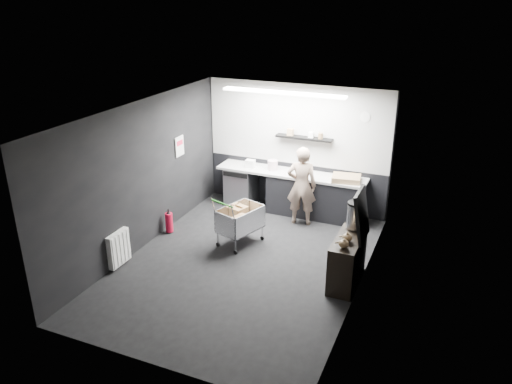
% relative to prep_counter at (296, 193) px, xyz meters
% --- Properties ---
extents(floor, '(5.50, 5.50, 0.00)m').
position_rel_prep_counter_xyz_m(floor, '(-0.14, -2.42, -0.46)').
color(floor, black).
rests_on(floor, ground).
extents(ceiling, '(5.50, 5.50, 0.00)m').
position_rel_prep_counter_xyz_m(ceiling, '(-0.14, -2.42, 2.24)').
color(ceiling, silver).
rests_on(ceiling, wall_back).
extents(wall_back, '(5.50, 0.00, 5.50)m').
position_rel_prep_counter_xyz_m(wall_back, '(-0.14, 0.33, 0.89)').
color(wall_back, black).
rests_on(wall_back, floor).
extents(wall_front, '(5.50, 0.00, 5.50)m').
position_rel_prep_counter_xyz_m(wall_front, '(-0.14, -5.17, 0.89)').
color(wall_front, black).
rests_on(wall_front, floor).
extents(wall_left, '(0.00, 5.50, 5.50)m').
position_rel_prep_counter_xyz_m(wall_left, '(-2.14, -2.42, 0.89)').
color(wall_left, black).
rests_on(wall_left, floor).
extents(wall_right, '(0.00, 5.50, 5.50)m').
position_rel_prep_counter_xyz_m(wall_right, '(1.86, -2.42, 0.89)').
color(wall_right, black).
rests_on(wall_right, floor).
extents(kitchen_wall_panel, '(3.95, 0.02, 1.70)m').
position_rel_prep_counter_xyz_m(kitchen_wall_panel, '(-0.14, 0.31, 1.39)').
color(kitchen_wall_panel, beige).
rests_on(kitchen_wall_panel, wall_back).
extents(dado_panel, '(3.95, 0.02, 1.00)m').
position_rel_prep_counter_xyz_m(dado_panel, '(-0.14, 0.31, 0.04)').
color(dado_panel, black).
rests_on(dado_panel, wall_back).
extents(floating_shelf, '(1.20, 0.22, 0.04)m').
position_rel_prep_counter_xyz_m(floating_shelf, '(0.06, 0.20, 1.16)').
color(floating_shelf, black).
rests_on(floating_shelf, wall_back).
extents(wall_clock, '(0.20, 0.03, 0.20)m').
position_rel_prep_counter_xyz_m(wall_clock, '(1.26, 0.30, 1.69)').
color(wall_clock, white).
rests_on(wall_clock, wall_back).
extents(poster, '(0.02, 0.30, 0.40)m').
position_rel_prep_counter_xyz_m(poster, '(-2.12, -1.12, 1.09)').
color(poster, silver).
rests_on(poster, wall_left).
extents(poster_red_band, '(0.02, 0.22, 0.10)m').
position_rel_prep_counter_xyz_m(poster_red_band, '(-2.11, -1.12, 1.16)').
color(poster_red_band, red).
rests_on(poster_red_band, poster).
extents(radiator, '(0.10, 0.50, 0.60)m').
position_rel_prep_counter_xyz_m(radiator, '(-2.08, -3.32, -0.11)').
color(radiator, white).
rests_on(radiator, wall_left).
extents(ceiling_strip, '(2.40, 0.20, 0.04)m').
position_rel_prep_counter_xyz_m(ceiling_strip, '(-0.14, -0.57, 2.21)').
color(ceiling_strip, white).
rests_on(ceiling_strip, ceiling).
extents(prep_counter, '(3.20, 0.61, 0.90)m').
position_rel_prep_counter_xyz_m(prep_counter, '(0.00, 0.00, 0.00)').
color(prep_counter, black).
rests_on(prep_counter, floor).
extents(person, '(0.66, 0.50, 1.63)m').
position_rel_prep_counter_xyz_m(person, '(0.26, -0.45, 0.36)').
color(person, beige).
rests_on(person, floor).
extents(shopping_cart, '(0.79, 1.06, 0.99)m').
position_rel_prep_counter_xyz_m(shopping_cart, '(-0.52, -1.73, 0.01)').
color(shopping_cart, silver).
rests_on(shopping_cart, floor).
extents(sideboard, '(0.46, 1.08, 1.62)m').
position_rel_prep_counter_xyz_m(sideboard, '(1.65, -2.26, 0.06)').
color(sideboard, black).
rests_on(sideboard, floor).
extents(fire_extinguisher, '(0.15, 0.15, 0.48)m').
position_rel_prep_counter_xyz_m(fire_extinguisher, '(-1.99, -1.87, -0.22)').
color(fire_extinguisher, red).
rests_on(fire_extinguisher, floor).
extents(cardboard_box, '(0.61, 0.50, 0.11)m').
position_rel_prep_counter_xyz_m(cardboard_box, '(1.06, -0.05, 0.50)').
color(cardboard_box, '#A08055').
rests_on(cardboard_box, prep_counter).
extents(pink_tub, '(0.21, 0.21, 0.21)m').
position_rel_prep_counter_xyz_m(pink_tub, '(-0.54, 0.00, 0.55)').
color(pink_tub, silver).
rests_on(pink_tub, prep_counter).
extents(white_container, '(0.19, 0.15, 0.17)m').
position_rel_prep_counter_xyz_m(white_container, '(-1.04, -0.05, 0.53)').
color(white_container, white).
rests_on(white_container, prep_counter).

